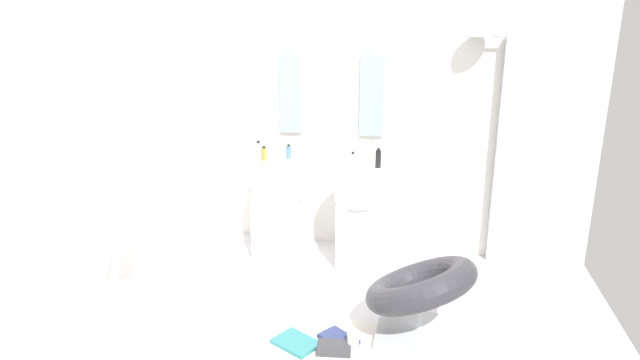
{
  "coord_description": "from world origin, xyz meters",
  "views": [
    {
      "loc": [
        1.03,
        -3.11,
        2.0
      ],
      "look_at": [
        0.15,
        0.55,
        0.95
      ],
      "focal_mm": 28.29,
      "sensor_mm": 36.0,
      "label": 1
    }
  ],
  "objects_px": {
    "towel_rack": "(113,222)",
    "soap_bottle_amber": "(264,154)",
    "shower_column": "(503,147)",
    "magazine_charcoal": "(334,348)",
    "soap_bottle_grey": "(259,152)",
    "soap_bottle_black": "(378,159)",
    "magazine_navy": "(339,339)",
    "magazine_teal": "(296,343)",
    "coffee_mug": "(353,340)",
    "soap_bottle_white": "(353,163)",
    "pedestal_sink_left": "(278,205)",
    "lounge_chair": "(420,291)",
    "pedestal_sink_right": "(362,212)",
    "soap_bottle_blue": "(289,152)"
  },
  "relations": [
    {
      "from": "magazine_charcoal",
      "to": "soap_bottle_blue",
      "type": "bearing_deg",
      "value": 107.98
    },
    {
      "from": "lounge_chair",
      "to": "magazine_navy",
      "type": "xyz_separation_m",
      "value": [
        -0.52,
        -0.2,
        -0.32
      ]
    },
    {
      "from": "magazine_charcoal",
      "to": "pedestal_sink_left",
      "type": "bearing_deg",
      "value": 112.59
    },
    {
      "from": "shower_column",
      "to": "coffee_mug",
      "type": "relative_size",
      "value": 21.14
    },
    {
      "from": "soap_bottle_amber",
      "to": "soap_bottle_grey",
      "type": "xyz_separation_m",
      "value": [
        -0.03,
        -0.07,
        0.03
      ]
    },
    {
      "from": "shower_column",
      "to": "soap_bottle_blue",
      "type": "relative_size",
      "value": 15.08
    },
    {
      "from": "pedestal_sink_left",
      "to": "soap_bottle_amber",
      "type": "xyz_separation_m",
      "value": [
        -0.14,
        0.05,
        0.47
      ]
    },
    {
      "from": "pedestal_sink_left",
      "to": "pedestal_sink_right",
      "type": "bearing_deg",
      "value": 0.0
    },
    {
      "from": "magazine_teal",
      "to": "soap_bottle_blue",
      "type": "xyz_separation_m",
      "value": [
        -0.51,
        1.56,
        0.96
      ]
    },
    {
      "from": "shower_column",
      "to": "towel_rack",
      "type": "bearing_deg",
      "value": -154.46
    },
    {
      "from": "pedestal_sink_left",
      "to": "lounge_chair",
      "type": "bearing_deg",
      "value": -38.44
    },
    {
      "from": "towel_rack",
      "to": "soap_bottle_amber",
      "type": "relative_size",
      "value": 7.1
    },
    {
      "from": "shower_column",
      "to": "soap_bottle_blue",
      "type": "distance_m",
      "value": 1.93
    },
    {
      "from": "shower_column",
      "to": "towel_rack",
      "type": "distance_m",
      "value": 3.34
    },
    {
      "from": "pedestal_sink_left",
      "to": "magazine_charcoal",
      "type": "distance_m",
      "value": 1.69
    },
    {
      "from": "magazine_navy",
      "to": "magazine_teal",
      "type": "bearing_deg",
      "value": -124.26
    },
    {
      "from": "lounge_chair",
      "to": "magazine_teal",
      "type": "distance_m",
      "value": 0.91
    },
    {
      "from": "lounge_chair",
      "to": "soap_bottle_grey",
      "type": "xyz_separation_m",
      "value": [
        -1.53,
        1.06,
        0.66
      ]
    },
    {
      "from": "magazine_teal",
      "to": "magazine_charcoal",
      "type": "bearing_deg",
      "value": 26.7
    },
    {
      "from": "magazine_teal",
      "to": "soap_bottle_amber",
      "type": "height_order",
      "value": "soap_bottle_amber"
    },
    {
      "from": "magazine_charcoal",
      "to": "towel_rack",
      "type": "bearing_deg",
      "value": 160.84
    },
    {
      "from": "shower_column",
      "to": "magazine_teal",
      "type": "relative_size",
      "value": 6.98
    },
    {
      "from": "pedestal_sink_left",
      "to": "coffee_mug",
      "type": "xyz_separation_m",
      "value": [
        0.95,
        -1.32,
        -0.45
      ]
    },
    {
      "from": "shower_column",
      "to": "soap_bottle_black",
      "type": "xyz_separation_m",
      "value": [
        -1.06,
        -0.37,
        -0.08
      ]
    },
    {
      "from": "soap_bottle_blue",
      "to": "shower_column",
      "type": "bearing_deg",
      "value": 6.32
    },
    {
      "from": "lounge_chair",
      "to": "soap_bottle_white",
      "type": "distance_m",
      "value": 1.29
    },
    {
      "from": "pedestal_sink_left",
      "to": "magazine_charcoal",
      "type": "xyz_separation_m",
      "value": [
        0.83,
        -1.39,
        -0.48
      ]
    },
    {
      "from": "magazine_charcoal",
      "to": "soap_bottle_amber",
      "type": "bearing_deg",
      "value": 115.71
    },
    {
      "from": "magazine_charcoal",
      "to": "soap_bottle_grey",
      "type": "distance_m",
      "value": 1.96
    },
    {
      "from": "magazine_charcoal",
      "to": "soap_bottle_white",
      "type": "relative_size",
      "value": 1.31
    },
    {
      "from": "towel_rack",
      "to": "magazine_teal",
      "type": "relative_size",
      "value": 3.24
    },
    {
      "from": "pedestal_sink_left",
      "to": "soap_bottle_amber",
      "type": "height_order",
      "value": "soap_bottle_amber"
    },
    {
      "from": "coffee_mug",
      "to": "magazine_navy",
      "type": "bearing_deg",
      "value": 159.1
    },
    {
      "from": "coffee_mug",
      "to": "soap_bottle_grey",
      "type": "bearing_deg",
      "value": 130.71
    },
    {
      "from": "magazine_teal",
      "to": "soap_bottle_grey",
      "type": "relative_size",
      "value": 1.49
    },
    {
      "from": "coffee_mug",
      "to": "soap_bottle_blue",
      "type": "distance_m",
      "value": 1.97
    },
    {
      "from": "soap_bottle_blue",
      "to": "soap_bottle_black",
      "type": "xyz_separation_m",
      "value": [
        0.86,
        -0.16,
        0.02
      ]
    },
    {
      "from": "lounge_chair",
      "to": "soap_bottle_amber",
      "type": "distance_m",
      "value": 1.99
    },
    {
      "from": "shower_column",
      "to": "lounge_chair",
      "type": "height_order",
      "value": "shower_column"
    },
    {
      "from": "magazine_teal",
      "to": "soap_bottle_amber",
      "type": "distance_m",
      "value": 1.87
    },
    {
      "from": "coffee_mug",
      "to": "soap_bottle_white",
      "type": "relative_size",
      "value": 0.56
    },
    {
      "from": "magazine_teal",
      "to": "soap_bottle_black",
      "type": "xyz_separation_m",
      "value": [
        0.35,
        1.4,
        0.98
      ]
    },
    {
      "from": "soap_bottle_grey",
      "to": "towel_rack",
      "type": "bearing_deg",
      "value": -129.5
    },
    {
      "from": "shower_column",
      "to": "soap_bottle_amber",
      "type": "height_order",
      "value": "shower_column"
    },
    {
      "from": "pedestal_sink_right",
      "to": "magazine_navy",
      "type": "bearing_deg",
      "value": -87.71
    },
    {
      "from": "pedestal_sink_right",
      "to": "coffee_mug",
      "type": "height_order",
      "value": "pedestal_sink_right"
    },
    {
      "from": "pedestal_sink_left",
      "to": "soap_bottle_white",
      "type": "distance_m",
      "value": 0.9
    },
    {
      "from": "magazine_navy",
      "to": "magazine_teal",
      "type": "distance_m",
      "value": 0.29
    },
    {
      "from": "soap_bottle_white",
      "to": "shower_column",
      "type": "bearing_deg",
      "value": 24.1
    },
    {
      "from": "magazine_navy",
      "to": "soap_bottle_white",
      "type": "height_order",
      "value": "soap_bottle_white"
    }
  ]
}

